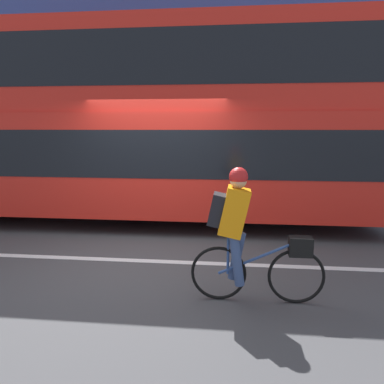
# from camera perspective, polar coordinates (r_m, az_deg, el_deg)

# --- Properties ---
(ground_plane) EXTENTS (80.00, 80.00, 0.00)m
(ground_plane) POSITION_cam_1_polar(r_m,az_deg,el_deg) (5.96, -7.52, -9.99)
(ground_plane) COLOR #424244
(road_center_line) EXTENTS (50.00, 0.14, 0.01)m
(road_center_line) POSITION_cam_1_polar(r_m,az_deg,el_deg) (5.86, -7.78, -10.31)
(road_center_line) COLOR silver
(road_center_line) RESTS_ON ground_plane
(sidewalk_curb) EXTENTS (60.00, 2.46, 0.11)m
(sidewalk_curb) POSITION_cam_1_polar(r_m,az_deg,el_deg) (11.33, -0.75, -0.15)
(sidewalk_curb) COLOR gray
(sidewalk_curb) RESTS_ON ground_plane
(building_facade) EXTENTS (60.00, 0.30, 6.38)m
(building_facade) POSITION_cam_1_polar(r_m,az_deg,el_deg) (12.59, 0.02, 15.15)
(building_facade) COLOR #33478C
(building_facade) RESTS_ON ground_plane
(bus) EXTENTS (10.65, 2.60, 3.97)m
(bus) POSITION_cam_1_polar(r_m,az_deg,el_deg) (8.18, -10.87, 11.01)
(bus) COLOR black
(bus) RESTS_ON ground_plane
(cyclist_on_bike) EXTENTS (1.54, 0.32, 1.58)m
(cyclist_on_bike) POSITION_cam_1_polar(r_m,az_deg,el_deg) (4.32, 7.85, -5.80)
(cyclist_on_bike) COLOR black
(cyclist_on_bike) RESTS_ON ground_plane
(trash_bin) EXTENTS (0.45, 0.45, 1.02)m
(trash_bin) POSITION_cam_1_polar(r_m,az_deg,el_deg) (11.30, 18.41, 2.21)
(trash_bin) COLOR #515156
(trash_bin) RESTS_ON sidewalk_curb
(street_sign_post) EXTENTS (0.36, 0.09, 2.47)m
(street_sign_post) POSITION_cam_1_polar(r_m,az_deg,el_deg) (11.40, 22.46, 6.44)
(street_sign_post) COLOR #59595B
(street_sign_post) RESTS_ON sidewalk_curb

